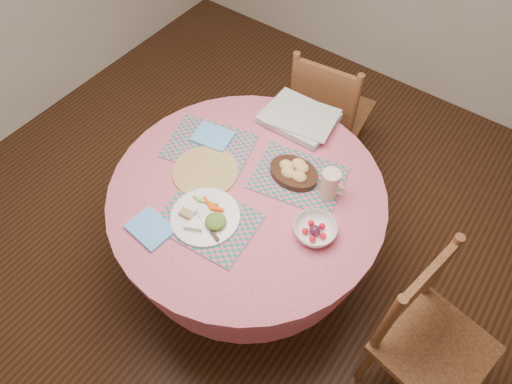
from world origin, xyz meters
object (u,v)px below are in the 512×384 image
latte_mug (330,184)px  fruit_bowl (315,230)px  chair_right (427,336)px  chair_back (328,112)px  dinner_plate (206,217)px  wicker_trivet (205,172)px  dining_table (248,215)px  bread_bowl (294,171)px

latte_mug → fruit_bowl: size_ratio=0.74×
chair_right → chair_back: (-1.02, 0.90, -0.00)m
dinner_plate → fruit_bowl: (0.41, 0.21, 0.01)m
chair_right → fruit_bowl: (-0.58, -0.01, 0.29)m
chair_back → fruit_bowl: bearing=108.8°
wicker_trivet → fruit_bowl: (0.57, 0.02, 0.02)m
dining_table → fruit_bowl: fruit_bowl is taller
bread_bowl → fruit_bowl: 0.31m
dining_table → latte_mug: latte_mug is taller
bread_bowl → latte_mug: (0.18, 0.00, 0.04)m
latte_mug → dining_table: bearing=-147.5°
latte_mug → chair_right: bearing=-17.3°
chair_right → wicker_trivet: chair_right is taller
dining_table → chair_back: (-0.08, 0.90, -0.07)m
wicker_trivet → chair_right: bearing=1.1°
dining_table → dinner_plate: bearing=-101.9°
wicker_trivet → chair_back: bearing=81.7°
dinner_plate → latte_mug: bearing=50.1°
dining_table → fruit_bowl: bearing=-2.2°
bread_bowl → latte_mug: bearing=0.6°
chair_back → wicker_trivet: size_ratio=3.08×
chair_right → fruit_bowl: bearing=101.6°
chair_right → latte_mug: bearing=83.6°
wicker_trivet → bread_bowl: bearing=33.0°
dinner_plate → latte_mug: (0.35, 0.42, 0.06)m
chair_back → latte_mug: (0.38, -0.71, 0.35)m
wicker_trivet → dinner_plate: dinner_plate is taller
chair_back → wicker_trivet: 0.98m
chair_back → fruit_bowl: size_ratio=4.78×
wicker_trivet → dinner_plate: bearing=-49.7°
chair_back → wicker_trivet: chair_back is taller
bread_bowl → fruit_bowl: bread_bowl is taller
bread_bowl → latte_mug: latte_mug is taller
wicker_trivet → dining_table: bearing=7.7°
fruit_bowl → dining_table: bearing=177.8°
dinner_plate → bread_bowl: bread_bowl is taller
bread_bowl → fruit_bowl: (0.24, -0.20, -0.01)m
dinner_plate → bread_bowl: bearing=67.7°
dining_table → chair_back: chair_back is taller
dining_table → bread_bowl: bearing=57.1°
dining_table → fruit_bowl: size_ratio=6.42×
wicker_trivet → latte_mug: bearing=23.2°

